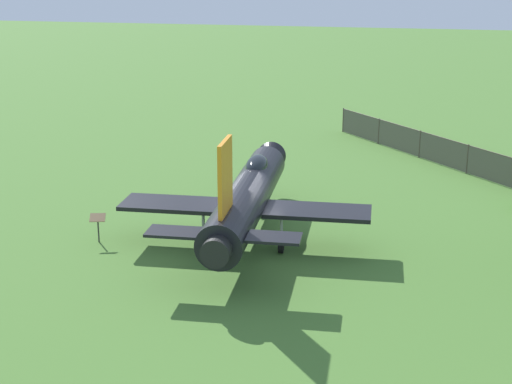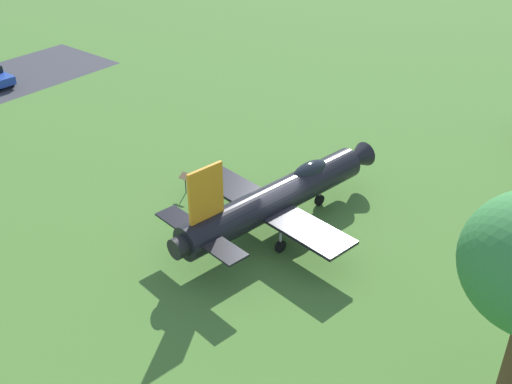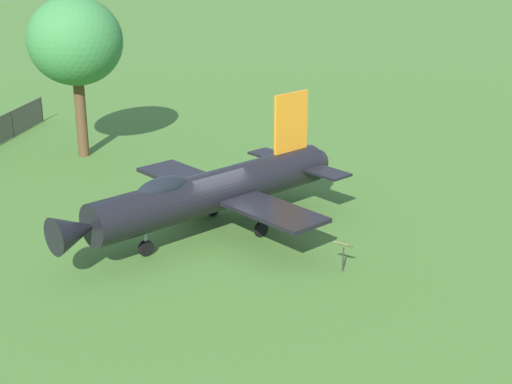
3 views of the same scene
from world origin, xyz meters
name	(u,v)px [view 2 (image 2 of 3)]	position (x,y,z in m)	size (l,w,h in m)	color
ground_plane	(274,229)	(0.00, 0.00, 0.00)	(200.00, 200.00, 0.00)	#47722D
display_jet	(280,196)	(0.36, 0.02, 1.79)	(12.89, 9.74, 5.02)	black
info_plaque	(185,179)	(-1.48, 5.65, 0.85)	(0.55, 0.69, 1.14)	#333333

